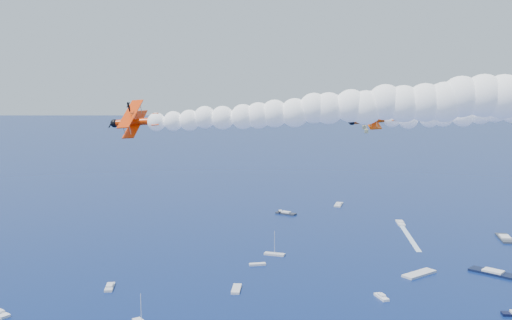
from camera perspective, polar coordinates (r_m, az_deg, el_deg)
The scene contains 4 objects.
biplane_lead at distance 94.35m, azimuth 11.01°, elevation 3.75°, with size 7.41×8.31×5.01m, color #E44B04, non-canonical shape.
biplane_trail at distance 92.62m, azimuth -11.21°, elevation 3.54°, with size 7.82×8.77×5.28m, color red, non-canonical shape.
smoke_trail_trail at distance 87.92m, azimuth 10.50°, elevation 5.06°, with size 63.50×33.76×12.37m, color white, non-canonical shape.
spectator_boats at distance 210.77m, azimuth 18.33°, elevation -9.69°, with size 213.02×181.70×0.70m.
Camera 1 is at (41.53, -62.68, 62.22)m, focal length 42.43 mm.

